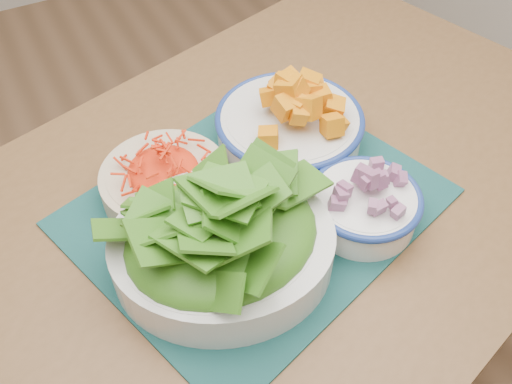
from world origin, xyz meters
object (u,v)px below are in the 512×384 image
table (285,222)px  onion_bowl (365,201)px  placemat (256,207)px  lettuce_bowl (222,233)px  carrot_bowl (164,176)px  squash_bowl (290,117)px

table → onion_bowl: bearing=-84.7°
placemat → table: bearing=5.7°
lettuce_bowl → carrot_bowl: bearing=117.3°
table → squash_bowl: 0.18m
squash_bowl → onion_bowl: 0.19m
placemat → carrot_bowl: carrot_bowl is taller
placemat → lettuce_bowl: lettuce_bowl is taller
carrot_bowl → onion_bowl: size_ratio=1.30×
lettuce_bowl → placemat: bearing=60.1°
carrot_bowl → table: bearing=-17.1°
placemat → carrot_bowl: (-0.11, 0.09, 0.04)m
placemat → carrot_bowl: size_ratio=1.98×
carrot_bowl → squash_bowl: 0.21m
placemat → squash_bowl: bearing=23.4°
table → lettuce_bowl: lettuce_bowl is taller
table → onion_bowl: (0.05, -0.12, 0.15)m
lettuce_bowl → onion_bowl: size_ratio=1.89×
squash_bowl → lettuce_bowl: 0.26m
carrot_bowl → squash_bowl: (0.21, 0.01, 0.02)m
placemat → squash_bowl: squash_bowl is taller
carrot_bowl → onion_bowl: 0.29m
lettuce_bowl → onion_bowl: (0.21, -0.02, -0.03)m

